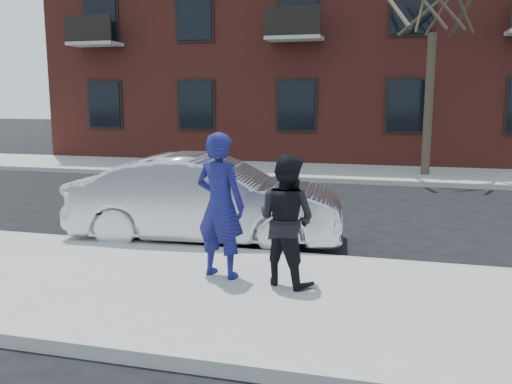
# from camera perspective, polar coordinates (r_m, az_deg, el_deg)

# --- Properties ---
(ground) EXTENTS (100.00, 100.00, 0.00)m
(ground) POSITION_cam_1_polar(r_m,az_deg,el_deg) (7.65, -15.20, -9.24)
(ground) COLOR black
(ground) RESTS_ON ground
(near_sidewalk) EXTENTS (50.00, 3.50, 0.15)m
(near_sidewalk) POSITION_cam_1_polar(r_m,az_deg,el_deg) (7.42, -16.20, -9.27)
(near_sidewalk) COLOR gray
(near_sidewalk) RESTS_ON ground
(near_curb) EXTENTS (50.00, 0.10, 0.15)m
(near_curb) POSITION_cam_1_polar(r_m,az_deg,el_deg) (8.93, -10.26, -5.76)
(near_curb) COLOR #999691
(near_curb) RESTS_ON ground
(far_sidewalk) EXTENTS (50.00, 3.50, 0.15)m
(far_sidewalk) POSITION_cam_1_polar(r_m,az_deg,el_deg) (18.02, 2.87, 2.26)
(far_sidewalk) COLOR gray
(far_sidewalk) RESTS_ON ground
(far_curb) EXTENTS (50.00, 0.10, 0.15)m
(far_curb) POSITION_cam_1_polar(r_m,az_deg,el_deg) (16.28, 1.55, 1.45)
(far_curb) COLOR #999691
(far_curb) RESTS_ON ground
(apartment_building) EXTENTS (24.30, 10.30, 12.30)m
(apartment_building) POSITION_cam_1_polar(r_m,az_deg,el_deg) (24.56, 11.28, 18.34)
(apartment_building) COLOR maroon
(apartment_building) RESTS_ON ground
(silver_sedan) EXTENTS (4.71, 2.08, 1.50)m
(silver_sedan) POSITION_cam_1_polar(r_m,az_deg,el_deg) (9.24, -5.14, -0.82)
(silver_sedan) COLOR #B7BABF
(silver_sedan) RESTS_ON ground
(man_hoodie) EXTENTS (0.78, 0.60, 1.89)m
(man_hoodie) POSITION_cam_1_polar(r_m,az_deg,el_deg) (6.98, -3.80, -1.41)
(man_hoodie) COLOR navy
(man_hoodie) RESTS_ON near_sidewalk
(man_peacoat) EXTENTS (0.97, 0.88, 1.63)m
(man_peacoat) POSITION_cam_1_polar(r_m,az_deg,el_deg) (6.72, 3.20, -2.97)
(man_peacoat) COLOR black
(man_peacoat) RESTS_ON near_sidewalk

